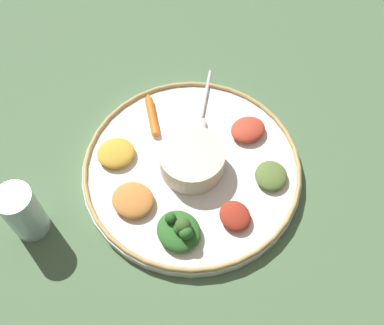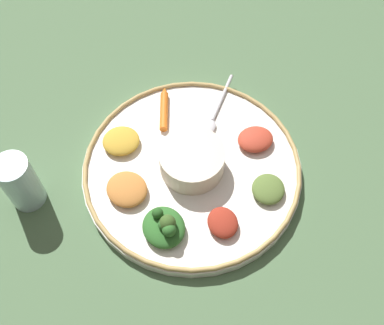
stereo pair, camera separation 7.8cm
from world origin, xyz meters
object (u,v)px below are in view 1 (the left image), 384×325
Objects in this scene: drinking_glass at (25,214)px; spoon at (203,111)px; center_bowl at (192,160)px; greens_pile at (179,230)px; carrot_near_spoon at (152,114)px.

spoon is at bearing -119.38° from drinking_glass.
center_bowl is 1.03× the size of drinking_glass.
drinking_glass is (0.20, 0.19, 0.00)m from center_bowl.
greens_pile is (-0.06, 0.24, 0.01)m from spoon.
spoon is at bearing -76.52° from greens_pile.
greens_pile is at bearing 103.74° from center_bowl.
center_bowl is 0.28m from drinking_glass.
drinking_glass is (0.17, 0.31, 0.02)m from spoon.
spoon is 0.24m from greens_pile.
carrot_near_spoon is (0.11, -0.07, -0.02)m from center_bowl.
carrot_near_spoon is 0.28m from drinking_glass.
center_bowl is 1.16× the size of greens_pile.
center_bowl and greens_pile have the same top height.
carrot_near_spoon is 0.81× the size of drinking_glass.
carrot_near_spoon reaches higher than spoon.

